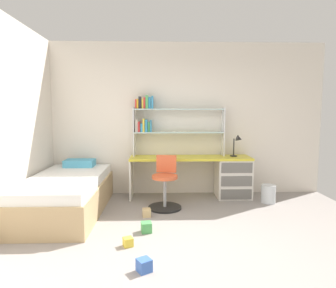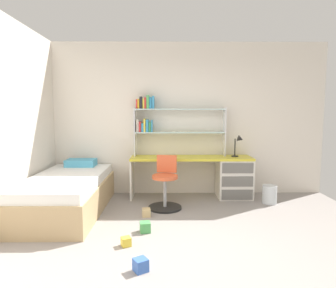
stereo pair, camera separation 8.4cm
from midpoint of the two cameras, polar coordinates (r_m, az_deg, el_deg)
ground_plane at (r=3.13m, az=3.06°, el=-22.61°), size 5.42×6.18×0.02m
room_shell at (r=4.07m, az=-15.34°, el=4.24°), size 5.42×6.18×2.75m
desk at (r=5.26m, az=10.02°, el=-5.89°), size 2.11×0.52×0.72m
bookshelf_hutch at (r=5.19m, az=-1.26°, el=4.67°), size 1.62×0.22×1.07m
desk_lamp at (r=5.22m, az=13.05°, el=0.33°), size 0.20×0.17×0.38m
swivel_chair at (r=4.62m, az=-1.11°, el=-8.48°), size 0.52×0.52×0.82m
bed_platform at (r=4.68m, az=-19.70°, el=-9.24°), size 1.05×2.05×0.68m
waste_bin at (r=5.18m, az=18.58°, el=-9.22°), size 0.23×0.23×0.30m
toy_block_blue_0 at (r=2.99m, az=-5.56°, el=-22.51°), size 0.17×0.17×0.12m
toy_block_yellow_1 at (r=3.49m, az=-8.54°, el=-18.40°), size 0.13×0.13×0.10m
toy_block_natural_2 at (r=4.34m, az=-4.77°, el=-13.21°), size 0.13×0.13×0.12m
toy_block_green_3 at (r=3.82m, az=-4.90°, el=-15.90°), size 0.15×0.15×0.13m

